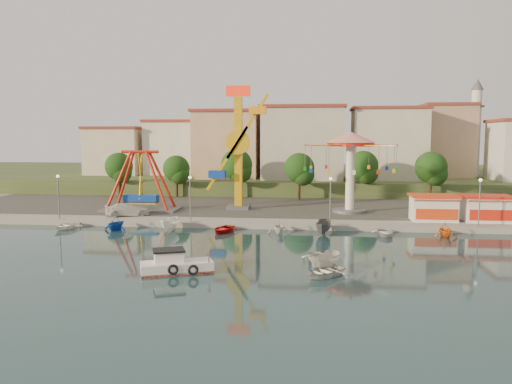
# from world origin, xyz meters

# --- Properties ---
(ground) EXTENTS (200.00, 200.00, 0.00)m
(ground) POSITION_xyz_m (0.00, 0.00, 0.00)
(ground) COLOR #132A34
(ground) RESTS_ON ground
(quay_deck) EXTENTS (200.00, 100.00, 0.60)m
(quay_deck) POSITION_xyz_m (0.00, 62.00, 0.30)
(quay_deck) COLOR #9E998E
(quay_deck) RESTS_ON ground
(asphalt_pad) EXTENTS (90.00, 28.00, 0.01)m
(asphalt_pad) POSITION_xyz_m (0.00, 30.00, 0.60)
(asphalt_pad) COLOR #4C4944
(asphalt_pad) RESTS_ON quay_deck
(hill_terrace) EXTENTS (200.00, 60.00, 3.00)m
(hill_terrace) POSITION_xyz_m (0.00, 67.00, 1.50)
(hill_terrace) COLOR #384C26
(hill_terrace) RESTS_ON ground
(pirate_ship_ride) EXTENTS (10.00, 5.00, 8.00)m
(pirate_ship_ride) POSITION_xyz_m (-16.59, 20.76, 4.39)
(pirate_ship_ride) COLOR #59595E
(pirate_ship_ride) RESTS_ON quay_deck
(kamikaze_tower) EXTENTS (5.82, 3.10, 16.50)m
(kamikaze_tower) POSITION_xyz_m (-3.63, 23.26, 8.53)
(kamikaze_tower) COLOR #59595E
(kamikaze_tower) RESTS_ON quay_deck
(wave_swinger) EXTENTS (11.60, 11.60, 10.40)m
(wave_swinger) POSITION_xyz_m (10.81, 22.10, 8.20)
(wave_swinger) COLOR #59595E
(wave_swinger) RESTS_ON quay_deck
(booth_left) EXTENTS (5.40, 3.78, 3.08)m
(booth_left) POSITION_xyz_m (20.03, 16.49, 2.16)
(booth_left) COLOR white
(booth_left) RESTS_ON quay_deck
(booth_mid) EXTENTS (5.40, 3.78, 3.08)m
(booth_mid) POSITION_xyz_m (25.93, 16.49, 2.16)
(booth_mid) COLOR white
(booth_mid) RESTS_ON quay_deck
(lamp_post_0) EXTENTS (0.14, 0.14, 5.00)m
(lamp_post_0) POSITION_xyz_m (-24.00, 13.00, 3.10)
(lamp_post_0) COLOR #59595E
(lamp_post_0) RESTS_ON quay_deck
(lamp_post_1) EXTENTS (0.14, 0.14, 5.00)m
(lamp_post_1) POSITION_xyz_m (-8.00, 13.00, 3.10)
(lamp_post_1) COLOR #59595E
(lamp_post_1) RESTS_ON quay_deck
(lamp_post_2) EXTENTS (0.14, 0.14, 5.00)m
(lamp_post_2) POSITION_xyz_m (8.00, 13.00, 3.10)
(lamp_post_2) COLOR #59595E
(lamp_post_2) RESTS_ON quay_deck
(lamp_post_3) EXTENTS (0.14, 0.14, 5.00)m
(lamp_post_3) POSITION_xyz_m (24.00, 13.00, 3.10)
(lamp_post_3) COLOR #59595E
(lamp_post_3) RESTS_ON quay_deck
(tree_0) EXTENTS (4.60, 4.60, 7.19)m
(tree_0) POSITION_xyz_m (-26.00, 36.98, 5.47)
(tree_0) COLOR #382314
(tree_0) RESTS_ON quay_deck
(tree_1) EXTENTS (4.35, 4.35, 6.80)m
(tree_1) POSITION_xyz_m (-16.00, 36.24, 5.20)
(tree_1) COLOR #382314
(tree_1) RESTS_ON quay_deck
(tree_2) EXTENTS (5.02, 5.02, 7.85)m
(tree_2) POSITION_xyz_m (-6.00, 35.81, 5.92)
(tree_2) COLOR #382314
(tree_2) RESTS_ON quay_deck
(tree_3) EXTENTS (4.68, 4.68, 7.32)m
(tree_3) POSITION_xyz_m (4.00, 34.36, 5.55)
(tree_3) COLOR #382314
(tree_3) RESTS_ON quay_deck
(tree_4) EXTENTS (4.86, 4.86, 7.60)m
(tree_4) POSITION_xyz_m (14.00, 37.35, 5.75)
(tree_4) COLOR #382314
(tree_4) RESTS_ON quay_deck
(tree_5) EXTENTS (4.83, 4.83, 7.54)m
(tree_5) POSITION_xyz_m (24.00, 35.54, 5.71)
(tree_5) COLOR #382314
(tree_5) RESTS_ON quay_deck
(building_0) EXTENTS (9.26, 9.53, 11.87)m
(building_0) POSITION_xyz_m (-33.37, 46.06, 8.93)
(building_0) COLOR beige
(building_0) RESTS_ON hill_terrace
(building_1) EXTENTS (12.33, 9.01, 8.63)m
(building_1) POSITION_xyz_m (-21.33, 51.38, 7.32)
(building_1) COLOR silver
(building_1) RESTS_ON hill_terrace
(building_2) EXTENTS (11.95, 9.28, 11.23)m
(building_2) POSITION_xyz_m (-8.19, 51.96, 8.62)
(building_2) COLOR tan
(building_2) RESTS_ON hill_terrace
(building_3) EXTENTS (12.59, 10.50, 9.20)m
(building_3) POSITION_xyz_m (5.60, 48.80, 7.60)
(building_3) COLOR beige
(building_3) RESTS_ON hill_terrace
(building_4) EXTENTS (10.75, 9.23, 9.24)m
(building_4) POSITION_xyz_m (19.07, 52.20, 7.62)
(building_4) COLOR beige
(building_4) RESTS_ON hill_terrace
(building_5) EXTENTS (12.77, 10.96, 11.21)m
(building_5) POSITION_xyz_m (32.37, 50.33, 8.61)
(building_5) COLOR tan
(building_5) RESTS_ON hill_terrace
(minaret) EXTENTS (2.80, 2.80, 18.00)m
(minaret) POSITION_xyz_m (36.00, 54.00, 12.55)
(minaret) COLOR silver
(minaret) RESTS_ON hill_terrace
(cabin_motorboat) EXTENTS (5.80, 3.89, 1.91)m
(cabin_motorboat) POSITION_xyz_m (-4.45, -6.50, 0.51)
(cabin_motorboat) COLOR white
(cabin_motorboat) RESTS_ON ground
(rowboat_a) EXTENTS (3.16, 3.83, 0.69)m
(rowboat_a) POSITION_xyz_m (6.51, -1.97, 0.35)
(rowboat_a) COLOR silver
(rowboat_a) RESTS_ON ground
(rowboat_b) EXTENTS (4.38, 4.39, 0.75)m
(rowboat_b) POSITION_xyz_m (6.87, -6.45, 0.37)
(rowboat_b) COLOR silver
(rowboat_b) RESTS_ON ground
(skiff) EXTENTS (3.29, 3.82, 1.43)m
(skiff) POSITION_xyz_m (6.94, -4.81, 0.72)
(skiff) COLOR silver
(skiff) RESTS_ON ground
(van) EXTENTS (5.75, 3.99, 1.55)m
(van) POSITION_xyz_m (-16.76, 16.22, 1.37)
(van) COLOR silver
(van) RESTS_ON quay_deck
(moored_boat_0) EXTENTS (3.52, 4.29, 0.78)m
(moored_boat_0) POSITION_xyz_m (-21.56, 9.80, 0.39)
(moored_boat_0) COLOR white
(moored_boat_0) RESTS_ON ground
(moored_boat_1) EXTENTS (3.24, 3.55, 1.60)m
(moored_boat_1) POSITION_xyz_m (-15.73, 9.80, 0.80)
(moored_boat_1) COLOR #1448B0
(moored_boat_1) RESTS_ON ground
(moored_boat_2) EXTENTS (1.78, 4.08, 1.54)m
(moored_boat_2) POSITION_xyz_m (-9.56, 9.80, 0.77)
(moored_boat_2) COLOR white
(moored_boat_2) RESTS_ON ground
(moored_boat_3) EXTENTS (3.53, 4.28, 0.77)m
(moored_boat_3) POSITION_xyz_m (-3.61, 9.80, 0.38)
(moored_boat_3) COLOR #B10E10
(moored_boat_3) RESTS_ON ground
(moored_boat_4) EXTENTS (2.63, 3.01, 1.52)m
(moored_boat_4) POSITION_xyz_m (2.46, 9.80, 0.76)
(moored_boat_4) COLOR silver
(moored_boat_4) RESTS_ON ground
(moored_boat_5) EXTENTS (2.02, 4.19, 1.56)m
(moored_boat_5) POSITION_xyz_m (7.21, 9.80, 0.78)
(moored_boat_5) COLOR #505155
(moored_boat_5) RESTS_ON ground
(moored_boat_6) EXTENTS (2.56, 3.58, 0.74)m
(moored_boat_6) POSITION_xyz_m (13.60, 9.80, 0.37)
(moored_boat_6) COLOR silver
(moored_boat_6) RESTS_ON ground
(moored_boat_7) EXTENTS (2.64, 2.98, 1.46)m
(moored_boat_7) POSITION_xyz_m (19.71, 9.80, 0.73)
(moored_boat_7) COLOR orange
(moored_boat_7) RESTS_ON ground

